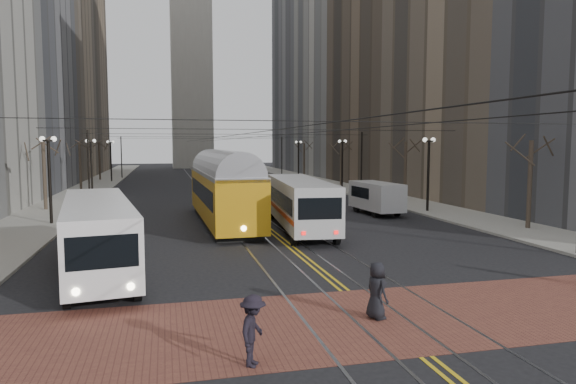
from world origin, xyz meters
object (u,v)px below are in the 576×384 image
cargo_van (376,198)px  sedan_silver (284,180)px  rear_bus (300,205)px  sedan_grey (295,198)px  transit_bus (97,236)px  pedestrian_a (377,290)px  clock_tower (190,8)px  streetcar (223,195)px  pedestrian_d (253,331)px

cargo_van → sedan_silver: size_ratio=1.18×
rear_bus → sedan_grey: size_ratio=3.03×
transit_bus → rear_bus: size_ratio=1.00×
cargo_van → pedestrian_a: (-9.46, -22.06, -0.33)m
clock_tower → transit_bus: (-9.14, -97.79, -34.45)m
clock_tower → rear_bus: clock_tower is taller
transit_bus → sedan_silver: bearing=58.5°
clock_tower → pedestrian_a: bearing=-90.0°
sedan_grey → transit_bus: bearing=-126.6°
cargo_van → sedan_grey: (-4.76, 6.40, -0.54)m
clock_tower → sedan_grey: clock_tower is taller
sedan_grey → sedan_silver: 21.42m
transit_bus → sedan_grey: 24.46m
clock_tower → sedan_grey: (4.61, -77.57, -35.28)m
streetcar → cargo_van: size_ratio=2.91×
cargo_van → sedan_silver: (-0.87, 27.46, -0.45)m
streetcar → sedan_grey: (7.11, 7.97, -1.21)m
pedestrian_a → sedan_grey: bearing=-22.8°
transit_bus → pedestrian_d: size_ratio=6.91×
clock_tower → pedestrian_a: (-0.08, -106.03, -35.07)m
rear_bus → pedestrian_d: bearing=-103.1°
clock_tower → pedestrian_d: (-4.34, -108.50, -35.07)m
sedan_silver → pedestrian_d: 53.55m
clock_tower → streetcar: clock_tower is taller
streetcar → sedan_silver: size_ratio=3.44×
transit_bus → rear_bus: 13.63m
streetcar → sedan_silver: streetcar is taller
streetcar → rear_bus: streetcar is taller
rear_bus → cargo_van: rear_bus is taller
streetcar → sedan_grey: size_ratio=4.01×
transit_bus → streetcar: (6.64, 12.25, 0.38)m
clock_tower → cargo_van: clock_tower is taller
pedestrian_a → pedestrian_d: size_ratio=1.01×
clock_tower → sedan_grey: bearing=-86.6°
transit_bus → cargo_van: bearing=28.4°
sedan_grey → sedan_silver: size_ratio=0.86×
streetcar → sedan_grey: bearing=46.9°
rear_bus → pedestrian_d: 19.83m
clock_tower → pedestrian_d: 114.11m
sedan_grey → pedestrian_a: (-4.70, -28.46, 0.21)m
cargo_van → transit_bus: bearing=-147.4°
pedestrian_a → rear_bus: bearing=-19.9°
transit_bus → pedestrian_a: (9.06, -8.25, -0.62)m
transit_bus → cargo_van: 23.10m
clock_tower → rear_bus: bearing=-88.8°
transit_bus → sedan_grey: bearing=47.4°
sedan_silver → pedestrian_a: bearing=-90.4°
pedestrian_a → pedestrian_d: (-4.26, -2.46, -0.01)m
transit_bus → clock_tower: bearing=76.3°
transit_bus → sedan_grey: (13.75, 20.21, -0.83)m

